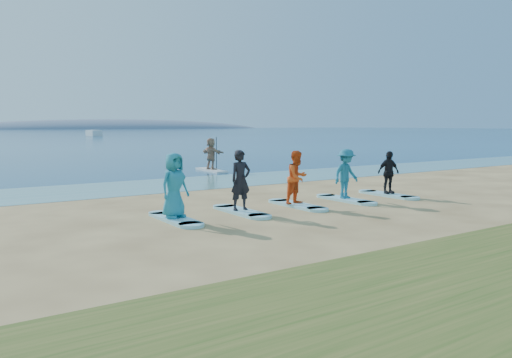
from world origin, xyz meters
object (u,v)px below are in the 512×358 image
boat_offshore_b (94,136)px  paddleboard (211,170)px  surfboard_0 (175,219)px  student_1 (241,180)px  paddleboarder (211,154)px  student_4 (388,172)px  surfboard_1 (241,211)px  surfboard_2 (297,205)px  student_0 (174,185)px  surfboard_3 (345,199)px  student_3 (346,174)px  surfboard_4 (388,195)px  student_2 (297,177)px

boat_offshore_b → paddleboard: bearing=-101.6°
surfboard_0 → student_1: (2.22, 0.00, 0.98)m
paddleboarder → student_4: bearing=170.1°
surfboard_1 → surfboard_2: bearing=0.0°
paddleboarder → student_0: paddleboarder is taller
surfboard_3 → student_3: bearing=0.0°
boat_offshore_b → surfboard_4: bearing=-99.8°
boat_offshore_b → surfboard_2: bearing=-102.1°
student_2 → student_0: bearing=168.7°
surfboard_1 → student_3: (4.44, 0.00, 0.93)m
paddleboarder → student_3: bearing=160.0°
student_1 → student_4: 6.66m
student_1 → surfboard_3: size_ratio=0.85×
surfboard_3 → student_4: 2.38m
student_0 → surfboard_2: size_ratio=0.84×
surfboard_3 → boat_offshore_b: bearing=78.8°
surfboard_2 → surfboard_4: bearing=0.0°
student_2 → surfboard_4: 4.54m
surfboard_4 → student_2: bearing=180.0°
surfboard_2 → student_3: bearing=0.0°
paddleboarder → student_2: size_ratio=1.03×
boat_offshore_b → surfboard_2: boat_offshore_b is taller
surfboard_1 → paddleboarder: bearing=65.1°
surfboard_1 → student_1: 0.98m
student_3 → student_4: bearing=-5.8°
surfboard_3 → student_3: student_3 is taller
student_1 → student_2: bearing=0.5°
student_1 → student_3: bearing=0.5°
surfboard_0 → student_1: bearing=0.0°
paddleboarder → surfboard_0: bearing=133.7°
student_0 → surfboard_3: student_0 is taller
student_3 → surfboard_4: student_3 is taller
student_1 → surfboard_1: bearing=0.0°
boat_offshore_b → surfboard_4: (-18.72, -105.27, 0.04)m
paddleboard → surfboard_1: (-5.85, -12.59, -0.01)m
surfboard_2 → student_1: bearing=180.0°
student_1 → surfboard_3: bearing=0.5°
surfboard_0 → surfboard_1: size_ratio=1.00×
surfboard_0 → surfboard_1: same height
surfboard_2 → student_3: student_3 is taller
paddleboarder → student_4: paddleboarder is taller
student_3 → paddleboard: bearing=77.8°
student_4 → student_3: bearing=-170.3°
paddleboarder → boat_offshore_b: size_ratio=0.30×
student_0 → surfboard_4: bearing=-16.9°
surfboard_1 → surfboard_4: size_ratio=1.00×
surfboard_1 → surfboard_3: bearing=0.0°
surfboard_0 → surfboard_2: (4.44, 0.00, 0.00)m
surfboard_3 → student_4: bearing=0.0°
paddleboarder → surfboard_1: bearing=141.5°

